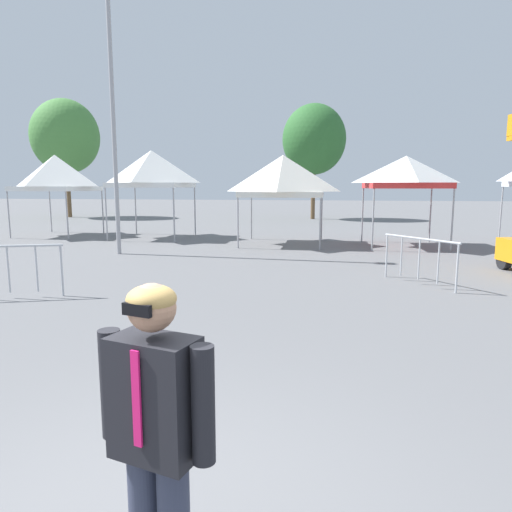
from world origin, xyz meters
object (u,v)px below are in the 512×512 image
object	(u,v)px
tree_behind_tents_left	(65,137)
canopy_tent_left_of_center	(283,176)
canopy_tent_behind_right	(406,172)
person_foreground	(156,434)
tree_behind_tents_center	(314,140)
light_pole_opposite_side	(111,82)
crowd_barrier_by_lift	(420,252)
crowd_barrier_mid_lot	(8,261)
canopy_tent_center	(56,173)
canopy_tent_right_of_center	(152,169)

from	to	relation	value
tree_behind_tents_left	canopy_tent_left_of_center	bearing A→B (deg)	-37.47
canopy_tent_behind_right	person_foreground	xyz separation A→B (m)	(-3.42, -15.67, -1.68)
canopy_tent_left_of_center	tree_behind_tents_center	world-z (taller)	tree_behind_tents_center
light_pole_opposite_side	crowd_barrier_by_lift	world-z (taller)	light_pole_opposite_side
crowd_barrier_mid_lot	tree_behind_tents_left	bearing A→B (deg)	118.82
canopy_tent_center	canopy_tent_right_of_center	size ratio (longest dim) A/B	0.96
canopy_tent_center	canopy_tent_left_of_center	world-z (taller)	canopy_tent_center
tree_behind_tents_left	crowd_barrier_by_lift	world-z (taller)	tree_behind_tents_left
canopy_tent_center	crowd_barrier_by_lift	bearing A→B (deg)	-30.05
canopy_tent_behind_right	light_pole_opposite_side	distance (m)	10.54
tree_behind_tents_left	crowd_barrier_mid_lot	world-z (taller)	tree_behind_tents_left
canopy_tent_left_of_center	tree_behind_tents_center	distance (m)	14.17
canopy_tent_left_of_center	tree_behind_tents_center	xyz separation A→B (m)	(0.55, 13.91, 2.67)
canopy_tent_center	crowd_barrier_mid_lot	distance (m)	12.52
crowd_barrier_by_lift	tree_behind_tents_left	bearing A→B (deg)	136.35
person_foreground	tree_behind_tents_left	size ratio (longest dim) A/B	0.22
canopy_tent_right_of_center	light_pole_opposite_side	bearing A→B (deg)	-81.71
canopy_tent_behind_right	tree_behind_tents_left	world-z (taller)	tree_behind_tents_left
canopy_tent_center	crowd_barrier_by_lift	world-z (taller)	canopy_tent_center
person_foreground	tree_behind_tents_center	world-z (taller)	tree_behind_tents_center
tree_behind_tents_center	canopy_tent_left_of_center	bearing A→B (deg)	-92.27
light_pole_opposite_side	crowd_barrier_by_lift	distance (m)	10.61
canopy_tent_left_of_center	light_pole_opposite_side	xyz separation A→B (m)	(-5.05, -3.47, 2.86)
canopy_tent_center	tree_behind_tents_center	world-z (taller)	tree_behind_tents_center
canopy_tent_left_of_center	crowd_barrier_mid_lot	size ratio (longest dim) A/B	1.69
canopy_tent_left_of_center	crowd_barrier_mid_lot	world-z (taller)	canopy_tent_left_of_center
canopy_tent_behind_right	person_foreground	distance (m)	16.12
tree_behind_tents_left	crowd_barrier_by_lift	size ratio (longest dim) A/B	4.93
tree_behind_tents_left	canopy_tent_behind_right	bearing A→B (deg)	-30.97
canopy_tent_behind_right	light_pole_opposite_side	xyz separation A→B (m)	(-9.54, -3.56, 2.74)
canopy_tent_center	canopy_tent_left_of_center	xyz separation A→B (m)	(10.28, -1.37, -0.20)
crowd_barrier_by_lift	person_foreground	bearing A→B (deg)	-107.60
tree_behind_tents_center	person_foreground	bearing A→B (deg)	-88.99
canopy_tent_right_of_center	canopy_tent_behind_right	size ratio (longest dim) A/B	1.12
crowd_barrier_by_lift	canopy_tent_left_of_center	bearing A→B (deg)	119.49
canopy_tent_behind_right	canopy_tent_center	bearing A→B (deg)	175.06
person_foreground	canopy_tent_left_of_center	bearing A→B (deg)	93.93
tree_behind_tents_center	crowd_barrier_by_lift	xyz separation A→B (m)	(3.30, -20.72, -4.51)
canopy_tent_right_of_center	tree_behind_tents_center	distance (m)	14.30
canopy_tent_right_of_center	crowd_barrier_by_lift	size ratio (longest dim) A/B	2.23
canopy_tent_right_of_center	crowd_barrier_mid_lot	xyz separation A→B (m)	(1.30, -10.79, -2.18)
canopy_tent_behind_right	crowd_barrier_by_lift	xyz separation A→B (m)	(-0.63, -6.90, -1.96)
canopy_tent_left_of_center	crowd_barrier_mid_lot	bearing A→B (deg)	-115.01
canopy_tent_behind_right	canopy_tent_right_of_center	bearing A→B (deg)	173.39
canopy_tent_right_of_center	light_pole_opposite_side	xyz separation A→B (m)	(0.69, -4.74, 2.52)
crowd_barrier_mid_lot	light_pole_opposite_side	bearing A→B (deg)	95.80
canopy_tent_behind_right	crowd_barrier_by_lift	distance (m)	7.20
person_foreground	light_pole_opposite_side	size ratio (longest dim) A/B	0.18
canopy_tent_behind_right	light_pole_opposite_side	size ratio (longest dim) A/B	0.34
canopy_tent_center	tree_behind_tents_center	size ratio (longest dim) A/B	0.47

